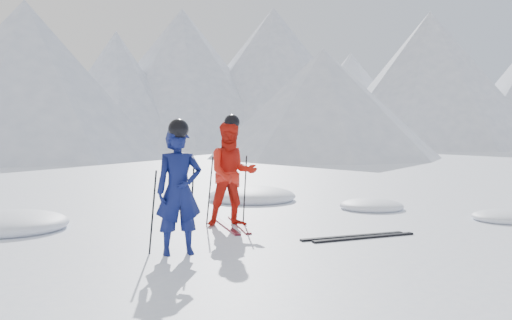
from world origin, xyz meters
name	(u,v)px	position (x,y,z in m)	size (l,w,h in m)	color
ground	(357,224)	(0.00, 0.00, 0.00)	(160.00, 160.00, 0.00)	white
mountain_range	(152,67)	(5.71, 35.31, 6.72)	(106.15, 62.94, 15.53)	#B2BCD1
skier_blue	(179,191)	(-3.42, -0.89, 0.81)	(0.59, 0.39, 1.62)	#0D154F
skier_red	(232,174)	(-2.00, 0.73, 0.87)	(0.84, 0.66, 1.74)	red
pole_blue_left	(153,212)	(-3.72, -0.74, 0.54)	(0.02, 0.02, 1.08)	black
pole_blue_right	(191,208)	(-3.17, -0.64, 0.54)	(0.02, 0.02, 1.08)	black
pole_red_left	(210,191)	(-2.30, 0.98, 0.58)	(0.02, 0.02, 1.16)	black
pole_red_right	(245,189)	(-1.70, 0.88, 0.58)	(0.02, 0.02, 1.16)	black
ski_worn_left	(225,225)	(-2.12, 0.73, 0.01)	(0.09, 1.70, 0.03)	black
ski_worn_right	(239,224)	(-1.88, 0.73, 0.01)	(0.09, 1.70, 0.03)	black
ski_loose_a	(353,236)	(-0.77, -0.94, 0.01)	(0.09, 1.70, 0.03)	black
ski_loose_b	(364,237)	(-0.67, -1.09, 0.01)	(0.09, 1.70, 0.03)	black
snow_lumps	(217,211)	(-1.62, 2.41, 0.00)	(9.38, 6.01, 0.44)	white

